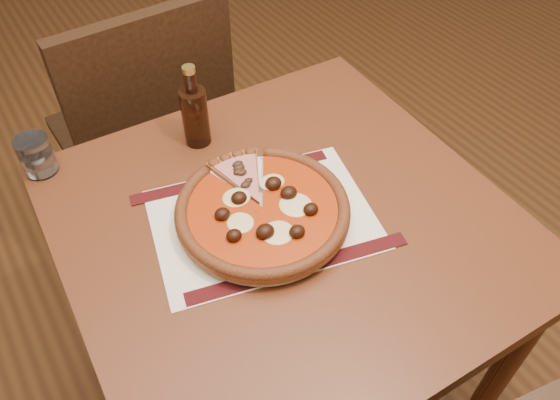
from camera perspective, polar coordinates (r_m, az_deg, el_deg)
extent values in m
cube|color=#593519|center=(2.09, 1.60, -0.10)|extent=(5.00, 6.00, 0.02)
cube|color=brown|center=(1.03, 0.60, -2.58)|extent=(0.83, 0.83, 0.04)
cylinder|color=brown|center=(1.37, 21.87, -16.67)|extent=(0.05, 0.05, 0.71)
cylinder|color=brown|center=(1.48, -18.60, -8.20)|extent=(0.05, 0.05, 0.71)
cylinder|color=brown|center=(1.64, 4.75, 1.65)|extent=(0.05, 0.05, 0.71)
cube|color=black|center=(1.72, -14.38, 6.64)|extent=(0.45, 0.45, 0.04)
cylinder|color=black|center=(2.05, -10.63, 6.41)|extent=(0.04, 0.04, 0.42)
cylinder|color=black|center=(1.98, -20.20, 2.17)|extent=(0.04, 0.04, 0.42)
cylinder|color=black|center=(1.80, -5.26, 0.13)|extent=(0.04, 0.04, 0.42)
cylinder|color=black|center=(1.72, -16.01, -5.00)|extent=(0.04, 0.04, 0.42)
cube|color=black|center=(1.42, -12.94, 10.16)|extent=(0.44, 0.05, 0.46)
cube|color=white|center=(1.01, -1.79, -2.01)|extent=(0.46, 0.37, 0.00)
cylinder|color=white|center=(1.01, -1.80, -1.64)|extent=(0.30, 0.30, 0.02)
cylinder|color=#985124|center=(1.00, -1.82, -1.07)|extent=(0.32, 0.32, 0.01)
torus|color=brown|center=(0.99, -1.83, -0.84)|extent=(0.32, 0.32, 0.02)
cylinder|color=#A93408|center=(0.99, -1.83, -0.80)|extent=(0.28, 0.28, 0.00)
ellipsoid|color=beige|center=(1.00, -4.36, 0.31)|extent=(0.05, 0.05, 0.01)
ellipsoid|color=beige|center=(0.95, -5.36, -3.09)|extent=(0.05, 0.05, 0.01)
ellipsoid|color=beige|center=(0.96, -0.64, -2.63)|extent=(0.05, 0.05, 0.01)
ellipsoid|color=beige|center=(0.99, 2.77, -0.31)|extent=(0.05, 0.05, 0.01)
ellipsoid|color=beige|center=(1.02, -1.08, 1.39)|extent=(0.05, 0.05, 0.01)
ellipsoid|color=black|center=(1.00, -5.05, 0.84)|extent=(0.03, 0.03, 0.02)
ellipsoid|color=black|center=(0.97, -6.99, -1.26)|extent=(0.03, 0.03, 0.02)
ellipsoid|color=black|center=(0.95, -3.93, -2.30)|extent=(0.03, 0.03, 0.02)
ellipsoid|color=black|center=(0.92, -1.46, -4.17)|extent=(0.03, 0.03, 0.02)
ellipsoid|color=black|center=(0.95, 0.62, -1.98)|extent=(0.03, 0.03, 0.02)
ellipsoid|color=black|center=(0.97, 3.41, -0.55)|extent=(0.03, 0.03, 0.02)
ellipsoid|color=black|center=(1.00, 1.11, 1.25)|extent=(0.03, 0.03, 0.02)
ellipsoid|color=black|center=(1.04, -0.11, 3.36)|extent=(0.03, 0.03, 0.02)
ellipsoid|color=#321D12|center=(1.03, -2.65, 1.93)|extent=(0.02, 0.02, 0.01)
ellipsoid|color=#321D12|center=(1.06, -3.46, 3.35)|extent=(0.02, 0.02, 0.01)
ellipsoid|color=#321D12|center=(1.03, -3.13, 1.83)|extent=(0.02, 0.02, 0.01)
ellipsoid|color=#321D12|center=(1.05, -4.28, 3.12)|extent=(0.02, 0.02, 0.01)
ellipsoid|color=#321D12|center=(1.03, -3.58, 1.67)|extent=(0.02, 0.02, 0.01)
ellipsoid|color=#321D12|center=(1.05, -5.04, 2.80)|extent=(0.02, 0.02, 0.01)
cylinder|color=white|center=(1.18, -24.13, 4.29)|extent=(0.08, 0.08, 0.08)
cylinder|color=black|center=(1.15, -8.84, 8.56)|extent=(0.05, 0.05, 0.13)
cylinder|color=black|center=(1.10, -9.32, 11.89)|extent=(0.02, 0.02, 0.05)
cylinder|color=#A68B37|center=(1.08, -9.53, 13.30)|extent=(0.03, 0.03, 0.01)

